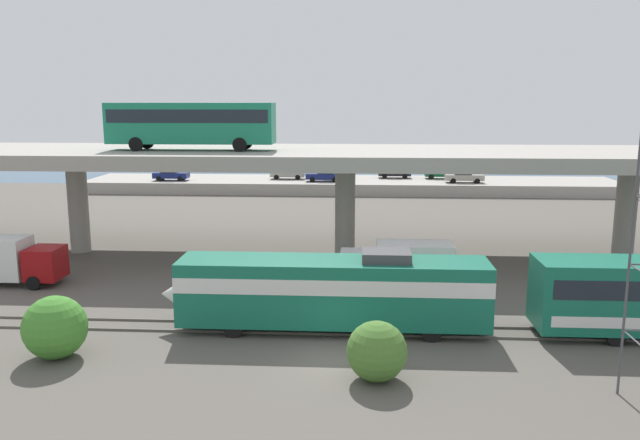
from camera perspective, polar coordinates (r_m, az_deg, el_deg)
ground_plane at (r=29.27m, az=1.32°, el=-12.54°), size 260.00×260.00×0.00m
rail_strip_near at (r=32.27m, az=1.55°, el=-10.16°), size 110.00×0.12×0.12m
rail_strip_far at (r=33.65m, az=1.63°, el=-9.27°), size 110.00×0.12×0.12m
train_locomotive at (r=32.33m, az=-0.22°, el=-6.13°), size 16.56×3.04×4.18m
highway_overpass at (r=47.09m, az=2.28°, el=5.38°), size 96.00×12.71×7.94m
transit_bus_on_overpass at (r=47.44m, az=-11.45°, el=8.61°), size 12.00×2.68×3.40m
service_truck_west at (r=39.20m, az=7.13°, el=-4.04°), size 6.80×2.46×3.04m
service_truck_east at (r=44.99m, az=-26.31°, el=-3.16°), size 6.80×2.46×3.04m
pier_parking_lot at (r=82.60m, az=2.76°, el=3.13°), size 67.63×10.32×1.43m
parked_car_0 at (r=83.07m, az=-2.94°, el=4.21°), size 4.44×1.89×1.50m
parked_car_1 at (r=84.77m, az=10.67°, el=4.17°), size 4.02×1.83×1.50m
parked_car_2 at (r=80.42m, az=0.37°, el=4.01°), size 4.49×1.82×1.50m
parked_car_3 at (r=84.58m, az=6.64°, el=4.27°), size 4.23×1.88×1.50m
parked_car_4 at (r=83.61m, az=-13.18°, el=3.99°), size 4.40×1.92×1.50m
parked_car_5 at (r=83.17m, az=1.00°, el=4.23°), size 4.17×1.91×1.50m
parked_car_6 at (r=81.21m, az=12.73°, el=3.81°), size 4.70×1.87×1.50m
harbor_water at (r=105.52m, az=2.92°, el=4.39°), size 140.00×36.00×0.01m
shrub_left at (r=31.55m, az=-22.59°, el=-8.84°), size 2.88×2.88×2.88m
shrub_right at (r=27.14m, az=5.10°, el=-11.60°), size 2.54×2.54×2.54m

